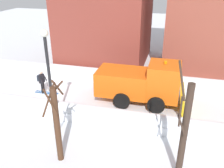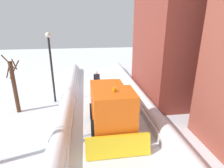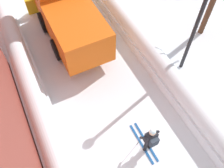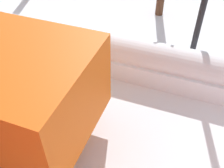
{
  "view_description": "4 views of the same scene",
  "coord_description": "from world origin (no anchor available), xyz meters",
  "views": [
    {
      "loc": [
        14.42,
        8.88,
        8.1
      ],
      "look_at": [
        -0.43,
        4.99,
        0.93
      ],
      "focal_mm": 38.43,
      "sensor_mm": 36.0,
      "label": 1
    },
    {
      "loc": [
        1.33,
        17.09,
        6.31
      ],
      "look_at": [
        -0.75,
        2.85,
        1.34
      ],
      "focal_mm": 28.8,
      "sensor_mm": 36.0,
      "label": 2
    },
    {
      "loc": [
        -2.33,
        -2.36,
        9.26
      ],
      "look_at": [
        0.03,
        2.36,
        1.56
      ],
      "focal_mm": 38.3,
      "sensor_mm": 36.0,
      "label": 3
    },
    {
      "loc": [
        -2.64,
        2.7,
        4.61
      ],
      "look_at": [
        1.04,
        4.09,
        1.09
      ],
      "focal_mm": 42.32,
      "sensor_mm": 36.0,
      "label": 4
    }
  ],
  "objects": []
}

